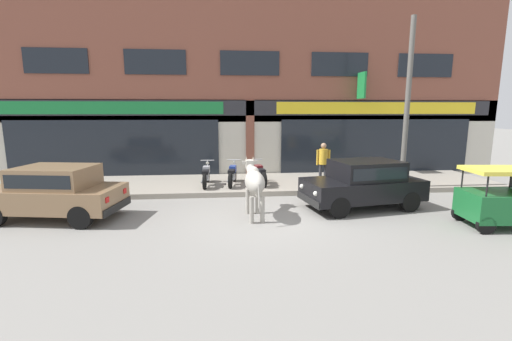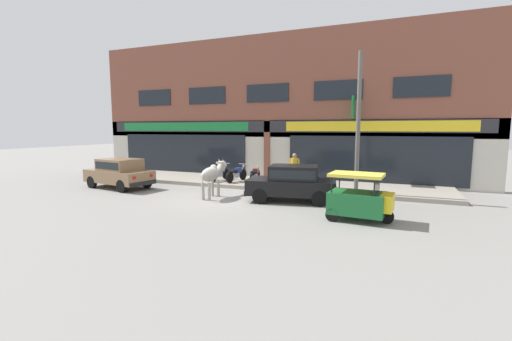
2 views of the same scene
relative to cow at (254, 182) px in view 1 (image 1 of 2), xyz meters
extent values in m
plane|color=gray|center=(0.34, 0.05, -1.01)|extent=(90.00, 90.00, 0.00)
cube|color=gray|center=(0.34, 4.04, -0.92)|extent=(19.00, 3.57, 0.18)
cube|color=brown|center=(0.34, 6.10, 4.32)|extent=(23.00, 0.55, 5.73)
cube|color=beige|center=(0.34, 6.10, 0.69)|extent=(23.00, 0.55, 3.40)
cube|color=#28282D|center=(0.34, 5.78, 2.04)|extent=(22.08, 0.08, 0.64)
cube|color=black|center=(-5.41, 5.77, 0.34)|extent=(8.74, 0.10, 2.40)
cube|color=#197A38|center=(-5.41, 5.75, 2.04)|extent=(9.20, 0.05, 0.52)
cube|color=brown|center=(0.34, 5.80, 0.69)|extent=(0.36, 0.12, 3.40)
cube|color=black|center=(6.09, 5.77, 0.34)|extent=(8.74, 0.10, 2.40)
cube|color=yellow|center=(6.09, 5.75, 2.04)|extent=(9.20, 0.05, 0.52)
cube|color=black|center=(-7.48, 5.79, 3.91)|extent=(2.50, 0.06, 1.00)
cube|color=black|center=(-3.57, 5.79, 3.91)|extent=(2.50, 0.06, 1.00)
cube|color=black|center=(0.34, 5.79, 3.91)|extent=(2.50, 0.06, 1.00)
cube|color=black|center=(4.25, 5.79, 3.91)|extent=(2.50, 0.06, 1.00)
cube|color=black|center=(8.16, 5.79, 3.91)|extent=(2.50, 0.06, 1.00)
cube|color=#197A38|center=(5.10, 5.37, 2.99)|extent=(0.08, 0.80, 1.10)
ellipsoid|color=#9E998E|center=(0.01, -0.10, 0.01)|extent=(0.59, 1.43, 0.60)
sphere|color=#9E998E|center=(-0.01, 0.18, 0.24)|extent=(0.32, 0.32, 0.32)
cylinder|color=#9E998E|center=(-0.16, 0.33, -0.65)|extent=(0.12, 0.12, 0.72)
cylinder|color=#9E998E|center=(0.13, 0.34, -0.65)|extent=(0.12, 0.12, 0.72)
cylinder|color=#9E998E|center=(-0.12, -0.54, -0.65)|extent=(0.12, 0.12, 0.72)
cylinder|color=#9E998E|center=(0.17, -0.53, -0.65)|extent=(0.12, 0.12, 0.72)
cylinder|color=#9E998E|center=(-0.04, 0.72, 0.16)|extent=(0.26, 0.48, 0.43)
cube|color=#9E998E|center=(-0.05, 0.98, 0.33)|extent=(0.24, 0.37, 0.26)
cube|color=slate|center=(-0.06, 1.16, 0.29)|extent=(0.17, 0.15, 0.14)
cone|color=beige|center=(-0.15, 0.93, 0.51)|extent=(0.06, 0.12, 0.19)
cone|color=beige|center=(0.05, 0.94, 0.51)|extent=(0.06, 0.12, 0.19)
cube|color=#9E998E|center=(-0.21, 0.89, 0.39)|extent=(0.14, 0.05, 0.10)
cube|color=#9E998E|center=(0.11, 0.91, 0.39)|extent=(0.14, 0.05, 0.10)
cylinder|color=#9E998E|center=(0.04, -0.84, -0.21)|extent=(0.05, 0.17, 0.60)
cylinder|color=black|center=(2.33, -0.33, -0.71)|extent=(0.62, 0.28, 0.60)
cylinder|color=black|center=(2.07, 1.09, -0.71)|extent=(0.62, 0.28, 0.60)
cylinder|color=black|center=(4.59, 0.08, -0.71)|extent=(0.62, 0.28, 0.60)
cylinder|color=black|center=(4.34, 1.50, -0.71)|extent=(0.62, 0.28, 0.60)
cube|color=black|center=(3.33, 0.58, -0.41)|extent=(3.73, 2.19, 0.60)
cube|color=black|center=(3.43, 0.60, 0.17)|extent=(2.12, 1.75, 0.56)
cube|color=black|center=(3.43, 0.60, 0.17)|extent=(1.98, 1.75, 0.35)
cube|color=black|center=(1.63, 0.28, -0.63)|extent=(0.39, 1.52, 0.20)
cube|color=black|center=(5.04, 0.89, -0.63)|extent=(0.39, 1.52, 0.20)
sphere|color=silver|center=(1.69, -0.20, -0.33)|extent=(0.14, 0.14, 0.14)
sphere|color=silver|center=(1.52, 0.75, -0.33)|extent=(0.14, 0.14, 0.14)
cube|color=red|center=(5.15, 0.41, -0.31)|extent=(0.06, 0.16, 0.14)
cube|color=red|center=(4.97, 1.38, -0.31)|extent=(0.06, 0.16, 0.14)
cylinder|color=black|center=(-6.45, 1.24, -0.71)|extent=(0.62, 0.28, 0.60)
cylinder|color=black|center=(-4.42, -0.57, -0.71)|extent=(0.62, 0.28, 0.60)
cylinder|color=black|center=(-4.18, 0.85, -0.71)|extent=(0.62, 0.28, 0.60)
cube|color=#846647|center=(-5.43, 0.33, -0.41)|extent=(3.72, 2.16, 0.60)
cube|color=#846647|center=(-5.33, 0.32, 0.17)|extent=(2.11, 1.74, 0.56)
cube|color=black|center=(-5.33, 0.32, 0.17)|extent=(1.97, 1.73, 0.35)
cube|color=black|center=(-3.73, 0.05, -0.63)|extent=(0.37, 1.52, 0.20)
sphere|color=silver|center=(-7.09, 1.10, -0.33)|extent=(0.14, 0.14, 0.14)
cube|color=red|center=(-3.79, -0.45, -0.31)|extent=(0.06, 0.16, 0.14)
cube|color=red|center=(-3.62, 0.53, -0.31)|extent=(0.06, 0.16, 0.14)
cylinder|color=black|center=(5.51, -0.84, -0.79)|extent=(0.45, 0.16, 0.44)
cylinder|color=black|center=(5.42, -1.87, -0.79)|extent=(0.45, 0.16, 0.44)
cube|color=#19602D|center=(6.11, -1.41, -0.44)|extent=(1.81, 1.31, 0.70)
cylinder|color=black|center=(6.73, -0.97, 0.19)|extent=(0.04, 0.04, 0.55)
cylinder|color=black|center=(5.45, -0.86, 0.19)|extent=(0.04, 0.04, 0.55)
cylinder|color=black|center=(5.36, -1.84, 0.19)|extent=(0.04, 0.04, 0.55)
cube|color=#DBCC42|center=(6.06, -1.41, 0.46)|extent=(1.71, 1.25, 0.10)
cylinder|color=black|center=(-1.46, 4.08, -0.55)|extent=(0.13, 0.56, 0.56)
cylinder|color=black|center=(-1.52, 2.83, -0.55)|extent=(0.13, 0.56, 0.56)
cube|color=#B2B5BA|center=(-1.49, 3.43, -0.51)|extent=(0.21, 0.33, 0.24)
cube|color=#A8AAB2|center=(-1.48, 3.59, -0.25)|extent=(0.26, 0.41, 0.24)
cube|color=black|center=(-1.50, 3.19, -0.27)|extent=(0.24, 0.53, 0.12)
cylinder|color=#B2B5BA|center=(-1.46, 4.02, -0.25)|extent=(0.05, 0.27, 0.59)
cylinder|color=#B2B5BA|center=(-1.46, 4.06, 0.03)|extent=(0.52, 0.06, 0.03)
sphere|color=silver|center=(-1.46, 4.12, -0.09)|extent=(0.12, 0.12, 0.12)
cylinder|color=#B2B5BA|center=(-1.62, 3.08, -0.59)|extent=(0.08, 0.48, 0.06)
cylinder|color=black|center=(-0.42, 4.11, -0.55)|extent=(0.18, 0.57, 0.56)
cylinder|color=black|center=(-0.61, 2.88, -0.55)|extent=(0.18, 0.57, 0.56)
cube|color=#B2B5BA|center=(-0.51, 3.48, -0.51)|extent=(0.25, 0.35, 0.24)
cube|color=navy|center=(-0.49, 3.64, -0.25)|extent=(0.30, 0.43, 0.24)
cube|color=black|center=(-0.55, 3.24, -0.27)|extent=(0.30, 0.55, 0.12)
cylinder|color=#B2B5BA|center=(-0.43, 4.06, -0.25)|extent=(0.08, 0.27, 0.59)
cylinder|color=#B2B5BA|center=(-0.42, 4.10, 0.03)|extent=(0.52, 0.11, 0.03)
sphere|color=silver|center=(-0.41, 4.15, -0.09)|extent=(0.12, 0.12, 0.12)
cylinder|color=#B2B5BA|center=(-0.68, 3.14, -0.59)|extent=(0.13, 0.48, 0.06)
cylinder|color=black|center=(0.43, 4.16, -0.55)|extent=(0.18, 0.57, 0.56)
cylinder|color=black|center=(0.61, 2.92, -0.55)|extent=(0.18, 0.57, 0.56)
cube|color=#B2B5BA|center=(0.53, 3.52, -0.51)|extent=(0.24, 0.35, 0.24)
cube|color=maroon|center=(0.50, 3.68, -0.25)|extent=(0.30, 0.43, 0.24)
cube|color=black|center=(0.56, 3.28, -0.27)|extent=(0.29, 0.55, 0.12)
cylinder|color=#B2B5BA|center=(0.44, 4.10, -0.25)|extent=(0.08, 0.27, 0.59)
cylinder|color=#B2B5BA|center=(0.43, 4.14, 0.03)|extent=(0.52, 0.11, 0.03)
sphere|color=silver|center=(0.43, 4.20, -0.09)|extent=(0.12, 0.12, 0.12)
cylinder|color=#B2B5BA|center=(0.47, 3.15, -0.59)|extent=(0.13, 0.48, 0.06)
cylinder|color=#2D2D33|center=(2.88, 2.89, -0.42)|extent=(0.11, 0.11, 0.82)
cylinder|color=#2D2D33|center=(2.71, 2.93, -0.42)|extent=(0.11, 0.11, 0.82)
cylinder|color=gold|center=(2.79, 2.91, 0.27)|extent=(0.32, 0.32, 0.56)
cylinder|color=gold|center=(3.00, 2.87, 0.25)|extent=(0.08, 0.08, 0.56)
cylinder|color=gold|center=(2.59, 2.95, 0.25)|extent=(0.08, 0.08, 0.56)
sphere|color=tan|center=(2.79, 2.91, 0.67)|extent=(0.20, 0.20, 0.20)
cylinder|color=#595651|center=(5.66, 2.55, 2.14)|extent=(0.18, 0.18, 5.94)
camera|label=1|loc=(-0.81, -9.17, 1.92)|focal=24.00mm
camera|label=2|loc=(7.19, -12.57, 1.92)|focal=24.00mm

